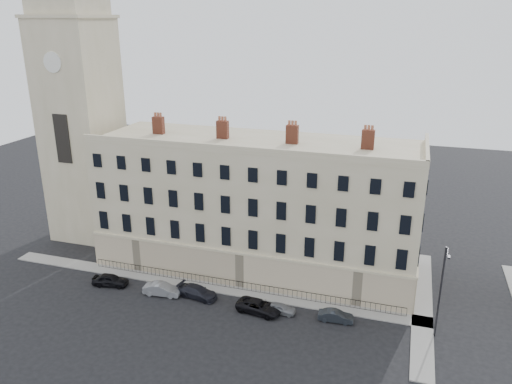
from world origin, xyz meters
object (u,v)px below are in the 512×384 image
Objects in this scene: car_d at (259,307)px; car_e at (280,308)px; car_a at (110,280)px; car_b at (162,289)px; car_f at (336,316)px; streetlamp at (441,289)px; car_c at (197,292)px.

car_d is 1.46× the size of car_e.
car_a reaches higher than car_b.
car_f is at bearing -76.71° from car_d.
car_d is 17.24m from streetlamp.
streetlamp reaches higher than car_a.
streetlamp is (16.64, 1.04, 4.37)m from car_d.
car_c is at bearing -95.93° from car_a.
streetlamp reaches higher than car_d.
car_a is 24.68m from car_f.
car_b is at bearing 109.21° from car_c.
car_f is (24.68, 0.59, -0.11)m from car_a.
car_f is 0.38× the size of streetlamp.
car_b is 0.91× the size of car_c.
car_d is (17.14, -0.16, -0.03)m from car_a.
streetlamp reaches higher than car_b.
car_e is at bearing -98.28° from car_a.
car_e is 5.52m from car_f.
car_f is (5.51, 0.25, 0.02)m from car_e.
car_c is 14.55m from car_f.
car_a reaches higher than car_e.
car_e is (9.03, -0.26, -0.10)m from car_c.
car_f is (14.55, -0.01, -0.08)m from car_c.
car_f is at bearing -88.93° from car_e.
car_b is at bearing 97.21° from car_d.
car_c is (10.13, 0.59, -0.03)m from car_a.
car_f is (7.54, 0.74, -0.08)m from car_d.
car_e is at bearing -68.71° from car_d.
car_d is at bearing 102.08° from car_e.
car_a is at bearing 102.54° from car_c.
car_d is at bearing -95.77° from car_b.
car_b is 10.79m from car_d.
car_e is at bearing -82.47° from car_c.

